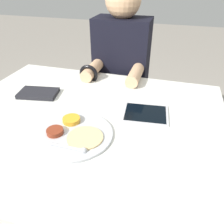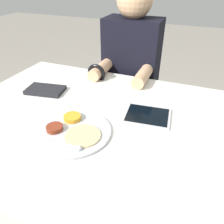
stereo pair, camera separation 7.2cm
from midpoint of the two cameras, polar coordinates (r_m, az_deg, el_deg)
The scene contains 6 objects.
ground_plane at distance 1.52m, azimuth -6.70°, elevation -25.85°, with size 12.00×12.00×0.00m, color gray.
dining_table at distance 1.21m, azimuth -7.90°, elevation -16.49°, with size 1.20×0.97×0.76m.
thali_tray at distance 0.86m, azimuth -12.42°, elevation -5.55°, with size 0.30×0.30×0.03m.
red_notebook at distance 1.18m, azimuth -20.35°, elevation 4.53°, with size 0.21×0.14×0.02m.
tablet_device at distance 0.96m, azimuth 6.60°, elevation -0.48°, with size 0.21×0.18×0.01m.
person_diner at distance 1.54m, azimuth 0.94°, elevation 6.37°, with size 0.36×0.42×1.26m.
Camera 1 is at (0.34, -0.71, 1.30)m, focal length 35.00 mm.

